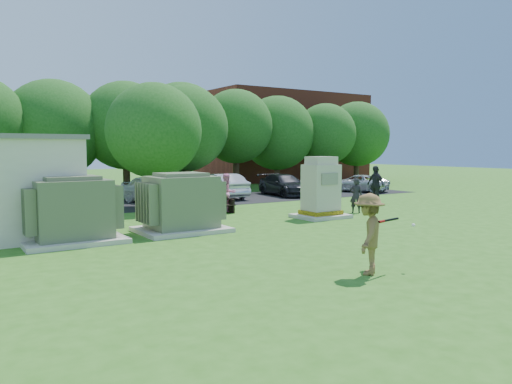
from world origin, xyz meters
TOP-DOWN VIEW (x-y plane):
  - ground at (0.00, 0.00)m, footprint 120.00×120.00m
  - brick_building at (18.00, 27.00)m, footprint 15.00×8.00m
  - parking_strip at (7.00, 13.50)m, footprint 20.00×6.00m
  - transformer_left at (-6.50, 4.50)m, footprint 3.00×2.40m
  - transformer_right at (-2.80, 4.50)m, footprint 3.00×2.40m
  - generator_cabinet at (3.61, 4.54)m, footprint 2.12×1.73m
  - picnic_table at (0.56, 8.27)m, footprint 1.54×1.16m
  - batter at (-1.66, -3.35)m, footprint 1.39×1.30m
  - person_by_generator at (5.97, 4.87)m, footprint 0.67×0.67m
  - person_at_picnic at (1.08, 8.04)m, footprint 0.90×0.71m
  - person_walking_right at (9.48, 7.04)m, footprint 0.57×1.21m
  - car_white at (-0.12, 13.74)m, footprint 3.04×4.72m
  - car_silver_a at (4.12, 14.09)m, footprint 1.70×4.45m
  - car_dark at (8.21, 13.38)m, footprint 2.36×4.72m
  - car_silver_b at (13.98, 12.93)m, footprint 3.45×4.56m
  - batting_equipment at (-1.08, -3.49)m, footprint 1.21×0.28m
  - tree_row at (1.75, 18.50)m, footprint 41.30×13.30m

SIDE VIEW (x-z plane):
  - ground at x=0.00m, z-range 0.00..0.00m
  - parking_strip at x=7.00m, z-range 0.00..0.01m
  - picnic_table at x=0.56m, z-range 0.08..0.74m
  - car_silver_b at x=13.98m, z-range 0.00..1.15m
  - car_dark at x=8.21m, z-range 0.00..1.32m
  - car_silver_a at x=4.12m, z-range 0.00..1.45m
  - car_white at x=-0.12m, z-range 0.00..1.49m
  - person_by_generator at x=5.97m, z-range 0.00..1.57m
  - person_at_picnic at x=1.08m, z-range 0.00..1.79m
  - batter at x=-1.66m, z-range 0.00..1.89m
  - transformer_left at x=-6.50m, z-range -0.07..2.00m
  - transformer_right at x=-2.80m, z-range -0.07..2.00m
  - person_walking_right at x=9.48m, z-range 0.00..2.01m
  - generator_cabinet at x=3.61m, z-range -0.16..2.42m
  - batting_equipment at x=-1.08m, z-range 1.09..1.33m
  - brick_building at x=18.00m, z-range 0.00..8.00m
  - tree_row at x=1.75m, z-range 0.50..7.80m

